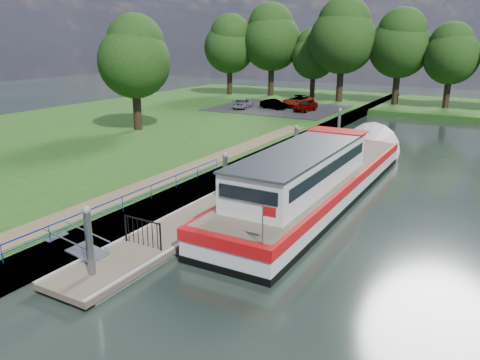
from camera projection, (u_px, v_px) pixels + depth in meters
The scene contains 17 objects.
ground at pixel (104, 278), 17.04m from camera, with size 160.00×160.00×0.00m, color black.
riverbank at pixel (78, 142), 37.95m from camera, with size 32.00×90.00×0.78m, color #1D4413.
bank_edge at pixel (244, 166), 30.61m from camera, with size 1.10×90.00×0.78m, color #473D2D.
footpath at pixel (152, 183), 25.55m from camera, with size 1.60×40.00×0.05m, color brown.
carpark at pixel (278, 108), 53.62m from camera, with size 14.00×12.00×0.06m, color black.
blue_fence at pixel (106, 207), 20.46m from camera, with size 0.04×18.04×0.72m.
pontoon at pixel (265, 182), 27.79m from camera, with size 2.50×30.00×0.56m.
mooring_piles at pixel (265, 165), 27.48m from camera, with size 0.30×27.30×3.55m.
gangway at pixel (77, 247), 18.16m from camera, with size 2.58×1.00×0.92m.
gate_panel at pixel (142, 229), 18.54m from camera, with size 1.85×0.05×1.15m.
barge at pixel (322, 177), 25.64m from camera, with size 4.36×21.15×4.78m.
horizon_trees at pixel (388, 43), 55.97m from camera, with size 54.38×10.03×12.87m.
bank_tree_a at pixel (135, 56), 39.31m from camera, with size 6.12×6.12×9.72m.
car_a at pixel (306, 105), 50.85m from camera, with size 1.45×3.60×1.23m, color #999999.
car_b at pixel (274, 104), 52.61m from camera, with size 1.12×3.22×1.06m, color #999999.
car_c at pixel (243, 103), 53.20m from camera, with size 1.48×3.64×1.06m, color #999999.
car_d at pixel (298, 101), 54.32m from camera, with size 2.16×4.69×1.30m, color #999999.
Camera 1 is at (11.90, -10.80, 8.34)m, focal length 35.00 mm.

